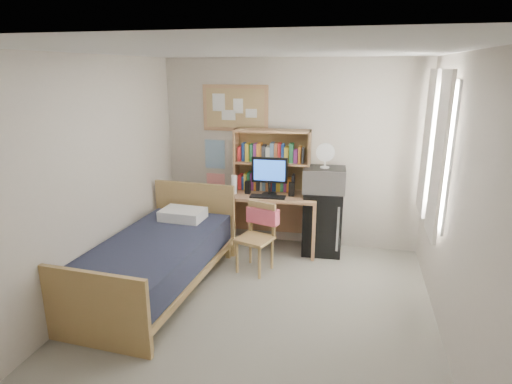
% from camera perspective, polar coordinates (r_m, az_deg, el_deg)
% --- Properties ---
extents(floor, '(3.60, 4.20, 0.02)m').
position_cam_1_polar(floor, '(4.57, -0.16, -16.44)').
color(floor, gray).
rests_on(floor, ground).
extents(ceiling, '(3.60, 4.20, 0.02)m').
position_cam_1_polar(ceiling, '(3.86, -0.19, 18.32)').
color(ceiling, silver).
rests_on(ceiling, wall_back).
extents(wall_back, '(3.60, 0.04, 2.60)m').
position_cam_1_polar(wall_back, '(6.03, 4.52, 5.07)').
color(wall_back, beige).
rests_on(wall_back, floor).
extents(wall_front, '(3.60, 0.04, 2.60)m').
position_cam_1_polar(wall_front, '(2.20, -13.57, -15.95)').
color(wall_front, beige).
rests_on(wall_front, floor).
extents(wall_left, '(0.04, 4.20, 2.60)m').
position_cam_1_polar(wall_left, '(4.76, -21.74, 0.95)').
color(wall_left, beige).
rests_on(wall_left, floor).
extents(wall_right, '(0.04, 4.20, 2.60)m').
position_cam_1_polar(wall_right, '(4.02, 25.64, -2.17)').
color(wall_right, beige).
rests_on(wall_right, floor).
extents(window_unit, '(0.10, 1.40, 1.70)m').
position_cam_1_polar(window_unit, '(5.09, 22.84, 5.23)').
color(window_unit, white).
rests_on(window_unit, wall_right).
extents(curtain_left, '(0.04, 0.55, 1.70)m').
position_cam_1_polar(curtain_left, '(4.70, 23.21, 4.37)').
color(curtain_left, white).
rests_on(curtain_left, wall_right).
extents(curtain_right, '(0.04, 0.55, 1.70)m').
position_cam_1_polar(curtain_right, '(5.48, 21.90, 6.02)').
color(curtain_right, white).
rests_on(curtain_right, wall_right).
extents(bulletin_board, '(0.94, 0.03, 0.64)m').
position_cam_1_polar(bulletin_board, '(6.09, -2.78, 11.11)').
color(bulletin_board, tan).
rests_on(bulletin_board, wall_back).
extents(poster_wave, '(0.30, 0.01, 0.42)m').
position_cam_1_polar(poster_wave, '(6.29, -5.49, 5.05)').
color(poster_wave, teal).
rests_on(poster_wave, wall_back).
extents(poster_japan, '(0.28, 0.01, 0.36)m').
position_cam_1_polar(poster_japan, '(6.39, -5.38, 0.91)').
color(poster_japan, red).
rests_on(poster_japan, wall_back).
extents(desk, '(1.32, 0.70, 0.81)m').
position_cam_1_polar(desk, '(5.98, 1.85, -3.91)').
color(desk, tan).
rests_on(desk, floor).
extents(desk_chair, '(0.54, 0.54, 0.86)m').
position_cam_1_polar(desk_chair, '(5.31, -0.17, -6.22)').
color(desk_chair, tan).
rests_on(desk_chair, floor).
extents(mini_fridge, '(0.55, 0.55, 0.88)m').
position_cam_1_polar(mini_fridge, '(5.93, 8.83, -3.89)').
color(mini_fridge, black).
rests_on(mini_fridge, floor).
extents(bed, '(1.20, 2.24, 0.60)m').
position_cam_1_polar(bed, '(5.05, -13.26, -9.52)').
color(bed, '#1C2033').
rests_on(bed, floor).
extents(hutch, '(1.05, 0.31, 0.85)m').
position_cam_1_polar(hutch, '(5.89, 2.16, 4.20)').
color(hutch, tan).
rests_on(hutch, desk).
extents(monitor, '(0.48, 0.06, 0.51)m').
position_cam_1_polar(monitor, '(5.73, 1.82, 2.11)').
color(monitor, black).
rests_on(monitor, desk).
extents(keyboard, '(0.48, 0.17, 0.02)m').
position_cam_1_polar(keyboard, '(5.66, 1.57, -0.64)').
color(keyboard, black).
rests_on(keyboard, desk).
extents(speaker_left, '(0.07, 0.07, 0.17)m').
position_cam_1_polar(speaker_left, '(5.82, -1.11, 0.63)').
color(speaker_left, black).
rests_on(speaker_left, desk).
extents(speaker_right, '(0.08, 0.08, 0.18)m').
position_cam_1_polar(speaker_right, '(5.73, 4.76, 0.36)').
color(speaker_right, black).
rests_on(speaker_right, desk).
extents(water_bottle, '(0.08, 0.08, 0.26)m').
position_cam_1_polar(water_bottle, '(5.81, -2.93, 1.00)').
color(water_bottle, white).
rests_on(water_bottle, desk).
extents(hoodie, '(0.44, 0.24, 0.20)m').
position_cam_1_polar(hoodie, '(5.39, 0.90, -3.18)').
color(hoodie, '#D85265').
rests_on(hoodie, desk_chair).
extents(microwave, '(0.57, 0.45, 0.32)m').
position_cam_1_polar(microwave, '(5.74, 9.08, 1.66)').
color(microwave, '#B4B4B8').
rests_on(microwave, mini_fridge).
extents(desk_fan, '(0.25, 0.25, 0.30)m').
position_cam_1_polar(desk_fan, '(5.67, 9.22, 4.68)').
color(desk_fan, white).
rests_on(desk_fan, microwave).
extents(pillow, '(0.56, 0.40, 0.13)m').
position_cam_1_polar(pillow, '(5.53, -9.73, -2.95)').
color(pillow, white).
rests_on(pillow, bed).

